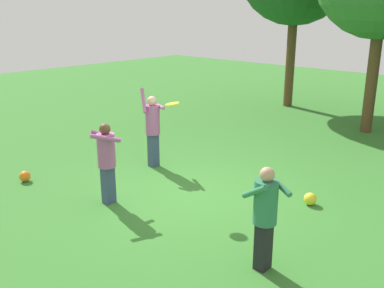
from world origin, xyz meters
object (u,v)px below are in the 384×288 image
(person_catcher, at_px, (265,211))
(person_bystander, at_px, (107,157))
(frisbee, at_px, (172,104))
(ball_orange, at_px, (25,176))
(ball_yellow, at_px, (310,199))
(person_thrower, at_px, (153,125))

(person_catcher, height_order, person_bystander, person_bystander)
(person_catcher, bearing_deg, frisbee, -0.00)
(person_catcher, xyz_separation_m, ball_orange, (-5.73, -0.72, -0.81))
(person_catcher, xyz_separation_m, ball_yellow, (-0.54, 2.44, -0.81))
(person_thrower, height_order, frisbee, frisbee)
(person_catcher, height_order, ball_orange, person_catcher)
(person_catcher, relative_size, frisbee, 4.29)
(person_catcher, bearing_deg, ball_orange, 25.69)
(person_thrower, height_order, ball_yellow, person_thrower)
(person_bystander, bearing_deg, ball_yellow, -14.11)
(person_bystander, distance_m, ball_yellow, 4.00)
(ball_orange, bearing_deg, person_bystander, 14.69)
(frisbee, bearing_deg, person_thrower, 149.64)
(frisbee, xyz_separation_m, ball_orange, (-2.98, -1.64, -1.79))
(person_catcher, relative_size, ball_orange, 6.53)
(person_catcher, bearing_deg, person_bystander, 20.66)
(person_catcher, distance_m, ball_orange, 5.83)
(person_bystander, height_order, ball_orange, person_bystander)
(frisbee, relative_size, ball_yellow, 1.50)
(frisbee, xyz_separation_m, ball_yellow, (2.22, 1.52, -1.79))
(person_thrower, distance_m, frisbee, 2.08)
(ball_orange, bearing_deg, frisbee, 28.88)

